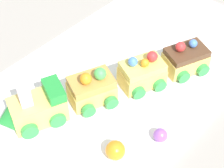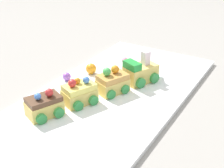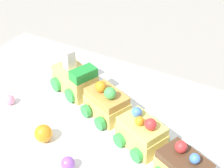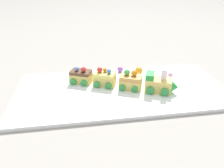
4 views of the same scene
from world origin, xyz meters
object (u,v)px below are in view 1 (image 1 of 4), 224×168
object	(u,v)px
cake_car_caramel	(93,90)
gumball_orange	(115,150)
cake_car_lemon	(142,73)
cake_train_locomotive	(34,110)
cake_car_chocolate	(185,59)
gumball_purple	(160,135)

from	to	relation	value
cake_car_caramel	gumball_orange	distance (m)	0.12
cake_car_lemon	gumball_orange	size ratio (longest dim) A/B	2.93
cake_train_locomotive	cake_car_lemon	world-z (taller)	cake_train_locomotive
gumball_orange	cake_car_lemon	bearing A→B (deg)	-155.13
cake_car_caramel	cake_car_lemon	size ratio (longest dim) A/B	1.00
cake_train_locomotive	gumball_orange	xyz separation A→B (m)	(-0.04, 0.15, -0.01)
cake_train_locomotive	cake_car_lemon	size ratio (longest dim) A/B	1.35
cake_train_locomotive	cake_car_lemon	bearing A→B (deg)	-180.00
gumball_orange	cake_car_chocolate	bearing A→B (deg)	-171.82
cake_train_locomotive	cake_car_chocolate	bearing A→B (deg)	-179.96
cake_car_chocolate	gumball_purple	world-z (taller)	cake_car_chocolate
cake_car_chocolate	gumball_orange	world-z (taller)	cake_car_chocolate
cake_car_caramel	cake_car_chocolate	xyz separation A→B (m)	(-0.17, 0.07, -0.00)
cake_car_lemon	gumball_orange	bearing A→B (deg)	47.57
cake_train_locomotive	cake_car_chocolate	xyz separation A→B (m)	(-0.27, 0.11, -0.00)
gumball_purple	gumball_orange	size ratio (longest dim) A/B	0.75
cake_car_lemon	gumball_purple	world-z (taller)	cake_car_lemon
cake_train_locomotive	cake_car_lemon	xyz separation A→B (m)	(-0.19, 0.08, -0.00)
cake_train_locomotive	gumball_orange	distance (m)	0.15
cake_train_locomotive	gumball_purple	size ratio (longest dim) A/B	5.30
cake_train_locomotive	gumball_purple	xyz separation A→B (m)	(-0.11, 0.18, -0.02)
cake_train_locomotive	cake_car_chocolate	world-z (taller)	cake_train_locomotive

